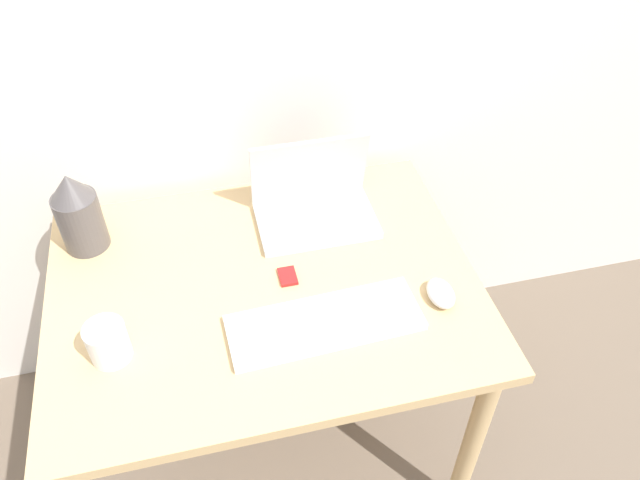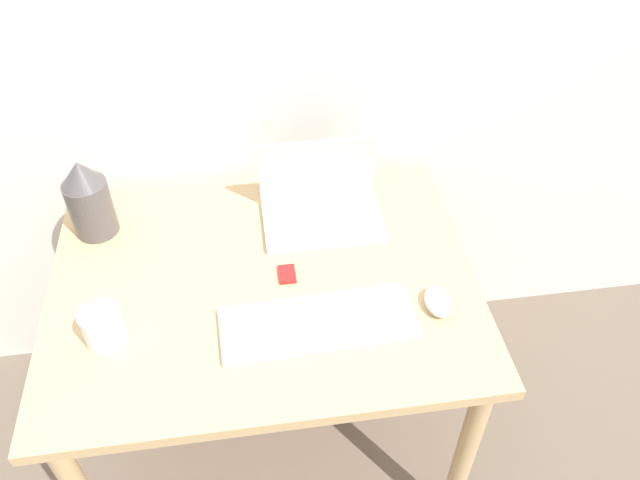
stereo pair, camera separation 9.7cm
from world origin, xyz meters
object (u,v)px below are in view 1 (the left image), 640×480
at_px(mouse, 441,293).
at_px(vase, 78,212).
at_px(mp3_player, 288,276).
at_px(keyboard, 325,322).
at_px(mug, 108,342).
at_px(laptop, 314,202).

bearing_deg(mouse, vase, 154.51).
relative_size(mouse, mp3_player, 1.60).
xyz_separation_m(keyboard, mp3_player, (-0.05, 0.16, -0.01)).
bearing_deg(mouse, mug, 179.03).
bearing_deg(vase, keyboard, -37.23).
distance_m(laptop, mp3_player, 0.24).
distance_m(keyboard, vase, 0.67).
distance_m(mouse, mug, 0.75).
relative_size(mouse, mug, 1.03).
bearing_deg(mp3_player, mug, -161.62).
distance_m(vase, mp3_player, 0.54).
distance_m(mp3_player, mug, 0.44).
xyz_separation_m(laptop, mouse, (0.22, -0.36, -0.03)).
xyz_separation_m(mp3_player, mug, (-0.41, -0.14, 0.04)).
bearing_deg(mp3_player, laptop, 61.38).
height_order(keyboard, mp3_player, keyboard).
bearing_deg(keyboard, mp3_player, 107.56).
height_order(laptop, mouse, laptop).
height_order(keyboard, mouse, mouse).
bearing_deg(mug, keyboard, -3.31).
distance_m(laptop, mug, 0.63).
xyz_separation_m(vase, mug, (0.06, -0.37, -0.06)).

